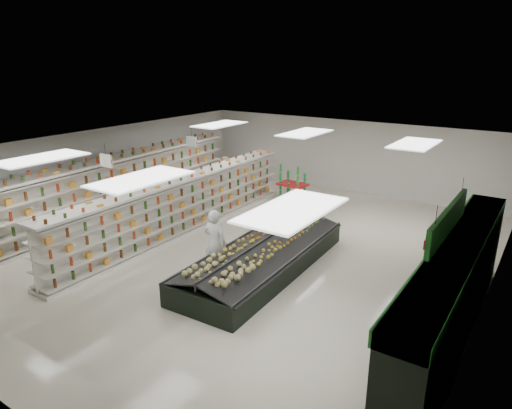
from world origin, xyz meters
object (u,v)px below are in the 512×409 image
Objects in this scene: soda_endcap at (293,186)px; shopper_main at (215,243)px; produce_island at (263,256)px; shopper_background at (226,177)px; gondola_left at (108,192)px; gondola_center at (183,207)px.

soda_endcap is 0.77× the size of shopper_main.
produce_island is 4.28× the size of soda_endcap.
soda_endcap is at bearing -83.21° from shopper_main.
shopper_background is at bearing -60.41° from shopper_main.
soda_endcap is 0.82× the size of shopper_background.
soda_endcap is at bearing 47.50° from gondola_left.
shopper_background reaches higher than soda_endcap.
gondola_center is at bearing -38.82° from shopper_main.
gondola_center reaches higher than shopper_background.
gondola_left reaches higher than shopper_background.
soda_endcap is (4.71, 5.60, -0.33)m from gondola_left.
shopper_main is 1.06× the size of shopper_background.
soda_endcap is at bearing 112.19° from produce_island.
gondola_center is 6.16× the size of shopper_background.
shopper_main is at bearing -77.81° from soda_endcap.
gondola_left is at bearing -130.09° from soda_endcap.
soda_endcap is (-2.46, 6.02, 0.29)m from produce_island.
gondola_left is at bearing -18.33° from shopper_main.
gondola_left is 8.93× the size of soda_endcap.
produce_island is at bearing -67.81° from soda_endcap.
gondola_left reaches higher than gondola_center.
shopper_main reaches higher than soda_endcap.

